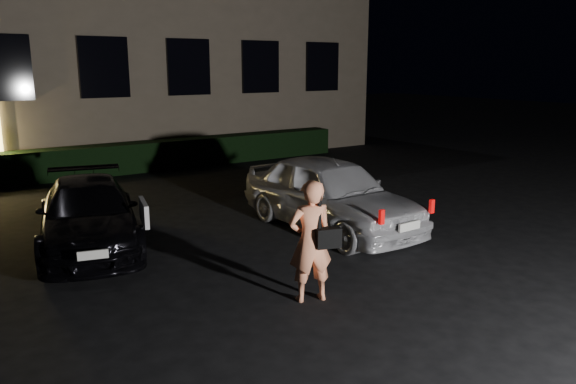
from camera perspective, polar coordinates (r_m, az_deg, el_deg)
ground at (r=7.91m, az=6.80°, el=-10.22°), size 80.00×80.00×0.00m
hedge at (r=16.88m, az=-17.16°, el=3.20°), size 15.00×0.70×0.85m
sedan at (r=10.24m, az=-19.61°, el=-2.14°), size 2.46×4.19×1.14m
hatch at (r=10.66m, az=4.30°, el=-0.12°), size 1.74×4.14×1.40m
man at (r=7.38m, az=2.34°, el=-4.99°), size 0.69×0.56×1.64m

